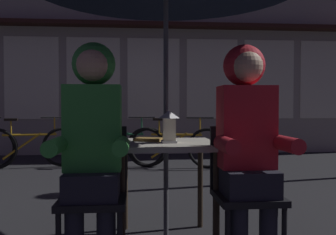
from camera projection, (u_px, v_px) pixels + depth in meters
cafe_table at (166, 156)px, 2.69m from camera, size 0.72×0.72×0.74m
lantern at (169, 126)px, 2.63m from camera, size 0.11×0.11×0.23m
chair_left at (94, 188)px, 2.29m from camera, size 0.40×0.40×0.87m
chair_right at (244, 185)px, 2.37m from camera, size 0.40×0.40×0.87m
person_left_hooded at (93, 132)px, 2.22m from camera, size 0.45×0.56×1.40m
person_right_hooded at (247, 131)px, 2.30m from camera, size 0.45×0.56×1.40m
shopfront_building at (153, 12)px, 8.01m from camera, size 10.00×0.93×6.20m
bicycle_second at (30, 147)px, 5.99m from camera, size 1.66×0.36×0.84m
bicycle_third at (118, 146)px, 6.09m from camera, size 1.68×0.13×0.84m
bicycle_fourth at (176, 147)px, 6.00m from camera, size 1.65×0.43×0.84m
book at (149, 139)px, 2.76m from camera, size 0.24×0.21×0.02m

